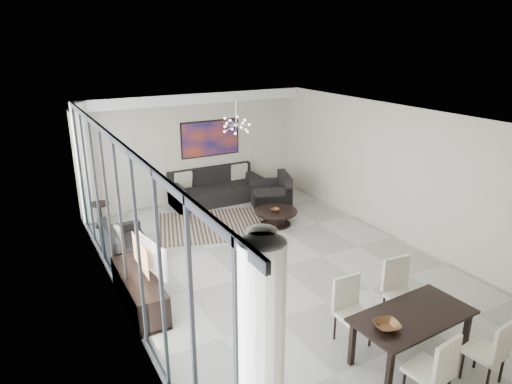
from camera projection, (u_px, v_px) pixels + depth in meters
room_shell at (304, 193)px, 8.59m from camera, size 6.00×9.00×2.90m
window_wall at (127, 225)px, 7.07m from camera, size 0.37×8.95×2.90m
soffit at (194, 98)px, 11.52m from camera, size 5.98×0.40×0.26m
painting at (210, 138)px, 12.25m from camera, size 1.68×0.04×0.98m
chandelier at (236, 125)px, 10.30m from camera, size 0.66×0.66×0.71m
rug at (212, 225)px, 10.79m from camera, size 3.10×2.70×0.01m
coffee_table at (276, 217)px, 10.79m from camera, size 1.02×1.02×0.36m
bowl_coffee at (275, 210)px, 10.67m from camera, size 0.25×0.25×0.07m
sofa_main at (215, 191)px, 12.32m from camera, size 2.42×0.99×0.88m
loveseat at (127, 249)px, 9.04m from camera, size 0.82×1.47×0.73m
armchair at (272, 195)px, 11.99m from camera, size 1.24×1.27×0.85m
side_table at (100, 211)px, 10.59m from camera, size 0.43×0.43×0.60m
tv_console at (139, 291)px, 7.49m from camera, size 0.50×1.79×0.56m
television at (146, 258)px, 7.39m from camera, size 0.30×0.98×0.56m
dining_table at (412, 320)px, 6.14m from camera, size 1.74×0.93×0.71m
dining_chair_sw at (437, 368)px, 5.31m from camera, size 0.52×0.52×1.01m
dining_chair_se at (493, 349)px, 5.69m from camera, size 0.49×0.49×0.95m
dining_chair_nw at (350, 305)px, 6.56m from camera, size 0.47×0.47×0.99m
dining_chair_ne at (399, 286)px, 6.98m from camera, size 0.53×0.53×1.06m
bowl_dining at (387, 326)px, 5.80m from camera, size 0.40×0.40×0.08m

